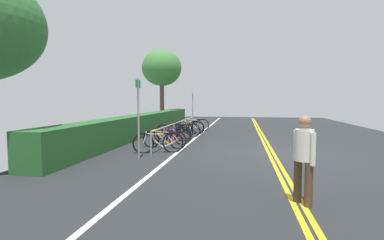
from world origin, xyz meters
TOP-DOWN VIEW (x-y plane):
  - ground_plane at (0.00, 0.00)m, footprint 39.79×13.92m
  - centre_line_yellow_inner at (0.00, -0.08)m, footprint 35.81×0.10m
  - centre_line_yellow_outer at (0.00, 0.08)m, footprint 35.81×0.10m
  - bike_lane_stripe_white at (0.00, 3.18)m, footprint 35.81×0.12m
  - bike_rack at (2.69, 3.93)m, footprint 7.92×0.05m
  - bicycle_0 at (-0.78, 3.82)m, footprint 0.68×1.68m
  - bicycle_1 at (0.18, 3.88)m, footprint 0.46×1.77m
  - bicycle_2 at (1.04, 3.85)m, footprint 0.47×1.66m
  - bicycle_3 at (1.90, 3.98)m, footprint 0.59×1.60m
  - bicycle_4 at (2.63, 4.08)m, footprint 0.69×1.70m
  - bicycle_5 at (3.53, 3.82)m, footprint 0.46×1.66m
  - bicycle_6 at (4.46, 3.81)m, footprint 0.54×1.75m
  - bicycle_7 at (5.30, 3.85)m, footprint 0.65×1.67m
  - bicycle_8 at (6.10, 3.78)m, footprint 0.46×1.84m
  - pedestrian at (-4.98, -0.08)m, footprint 0.43×0.32m
  - sign_post_near at (-1.88, 4.11)m, footprint 0.36×0.06m
  - sign_post_far at (7.78, 4.12)m, footprint 0.36×0.08m
  - hedge_backdrop at (4.19, 6.08)m, footprint 16.87×0.92m
  - tree_mid at (10.85, 7.04)m, footprint 2.99×2.99m

SIDE VIEW (x-z plane):
  - ground_plane at x=0.00m, z-range -0.05..0.00m
  - centre_line_yellow_inner at x=0.00m, z-range 0.00..0.00m
  - centre_line_yellow_outer at x=0.00m, z-range 0.00..0.00m
  - bike_lane_stripe_white at x=0.00m, z-range 0.00..0.00m
  - bicycle_3 at x=1.90m, z-range -0.02..0.68m
  - bicycle_1 at x=0.18m, z-range -0.02..0.69m
  - bicycle_5 at x=3.53m, z-range -0.02..0.69m
  - bicycle_7 at x=5.30m, z-range -0.02..0.70m
  - bicycle_2 at x=1.04m, z-range -0.02..0.70m
  - bicycle_4 at x=2.63m, z-range -0.02..0.72m
  - bicycle_6 at x=4.46m, z-range -0.02..0.72m
  - bicycle_0 at x=-0.78m, z-range -0.02..0.73m
  - bicycle_8 at x=6.10m, z-range -0.02..0.74m
  - hedge_backdrop at x=4.19m, z-range 0.00..1.07m
  - bike_rack at x=2.69m, z-range 0.21..1.00m
  - pedestrian at x=-4.98m, z-range 0.11..1.67m
  - sign_post_near at x=-1.88m, z-range 0.24..2.73m
  - sign_post_far at x=7.78m, z-range 0.24..2.79m
  - tree_mid at x=10.85m, z-range 1.39..6.98m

